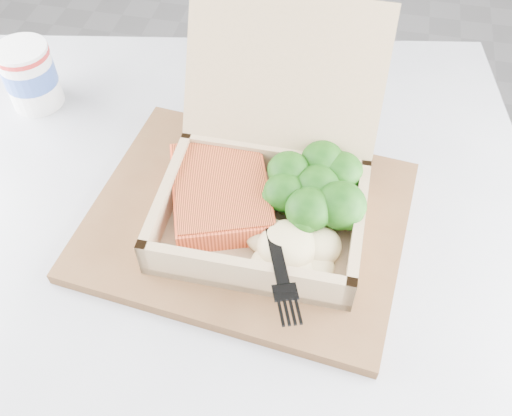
% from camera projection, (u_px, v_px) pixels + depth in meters
% --- Properties ---
extents(cafe_table, '(0.84, 0.84, 0.70)m').
position_uv_depth(cafe_table, '(221.00, 321.00, 0.74)').
color(cafe_table, black).
rests_on(cafe_table, floor).
extents(serving_tray, '(0.35, 0.29, 0.01)m').
position_uv_depth(serving_tray, '(247.00, 220.00, 0.60)').
color(serving_tray, brown).
rests_on(serving_tray, cafe_table).
extents(takeout_container, '(0.20, 0.24, 0.18)m').
position_uv_depth(takeout_container, '(268.00, 171.00, 0.58)').
color(takeout_container, tan).
rests_on(takeout_container, serving_tray).
extents(salmon_fillet, '(0.13, 0.15, 0.03)m').
position_uv_depth(salmon_fillet, '(221.00, 192.00, 0.59)').
color(salmon_fillet, '#FD6231').
rests_on(salmon_fillet, takeout_container).
extents(broccoli_pile, '(0.12, 0.12, 0.04)m').
position_uv_depth(broccoli_pile, '(316.00, 192.00, 0.58)').
color(broccoli_pile, '#266616').
rests_on(broccoli_pile, takeout_container).
extents(mashed_potatoes, '(0.09, 0.08, 0.03)m').
position_uv_depth(mashed_potatoes, '(287.00, 245.00, 0.54)').
color(mashed_potatoes, '#FAE9A1').
rests_on(mashed_potatoes, takeout_container).
extents(plastic_fork, '(0.07, 0.15, 0.02)m').
position_uv_depth(plastic_fork, '(271.00, 225.00, 0.54)').
color(plastic_fork, black).
rests_on(plastic_fork, mashed_potatoes).
extents(paper_cup, '(0.07, 0.07, 0.08)m').
position_uv_depth(paper_cup, '(29.00, 74.00, 0.70)').
color(paper_cup, white).
rests_on(paper_cup, cafe_table).
extents(receipt, '(0.08, 0.15, 0.00)m').
position_uv_depth(receipt, '(249.00, 120.00, 0.71)').
color(receipt, white).
rests_on(receipt, cafe_table).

